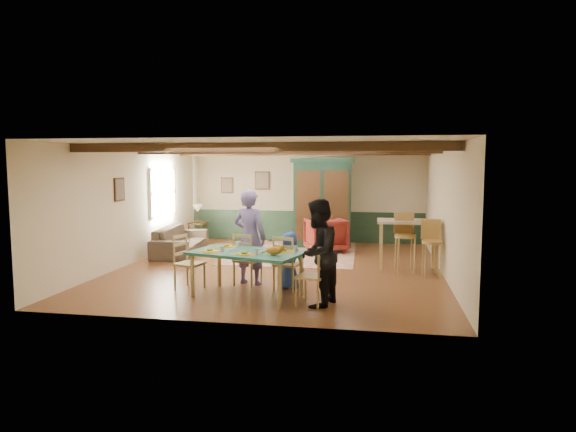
% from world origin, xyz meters
% --- Properties ---
extents(floor, '(8.00, 8.00, 0.00)m').
position_xyz_m(floor, '(0.00, 0.00, 0.00)').
color(floor, '#572E18').
rests_on(floor, ground).
extents(wall_back, '(7.00, 0.02, 2.70)m').
position_xyz_m(wall_back, '(0.00, 4.00, 1.35)').
color(wall_back, beige).
rests_on(wall_back, floor).
extents(wall_left, '(0.02, 8.00, 2.70)m').
position_xyz_m(wall_left, '(-3.50, 0.00, 1.35)').
color(wall_left, beige).
rests_on(wall_left, floor).
extents(wall_right, '(0.02, 8.00, 2.70)m').
position_xyz_m(wall_right, '(3.50, 0.00, 1.35)').
color(wall_right, beige).
rests_on(wall_right, floor).
extents(ceiling, '(7.00, 8.00, 0.02)m').
position_xyz_m(ceiling, '(0.00, 0.00, 2.70)').
color(ceiling, white).
rests_on(ceiling, wall_back).
extents(wainscot_back, '(6.95, 0.03, 0.90)m').
position_xyz_m(wainscot_back, '(0.00, 3.98, 0.45)').
color(wainscot_back, '#1B3121').
rests_on(wainscot_back, floor).
extents(ceiling_beam_front, '(6.95, 0.16, 0.16)m').
position_xyz_m(ceiling_beam_front, '(0.00, -2.30, 2.61)').
color(ceiling_beam_front, '#301D0D').
rests_on(ceiling_beam_front, ceiling).
extents(ceiling_beam_mid, '(6.95, 0.16, 0.16)m').
position_xyz_m(ceiling_beam_mid, '(0.00, 0.40, 2.61)').
color(ceiling_beam_mid, '#301D0D').
rests_on(ceiling_beam_mid, ceiling).
extents(ceiling_beam_back, '(6.95, 0.16, 0.16)m').
position_xyz_m(ceiling_beam_back, '(0.00, 3.00, 2.61)').
color(ceiling_beam_back, '#301D0D').
rests_on(ceiling_beam_back, ceiling).
extents(window_left, '(0.06, 1.60, 1.30)m').
position_xyz_m(window_left, '(-3.47, 1.70, 1.55)').
color(window_left, white).
rests_on(window_left, wall_left).
extents(picture_left_wall, '(0.04, 0.42, 0.52)m').
position_xyz_m(picture_left_wall, '(-3.47, -0.60, 1.75)').
color(picture_left_wall, gray).
rests_on(picture_left_wall, wall_left).
extents(picture_back_a, '(0.45, 0.04, 0.55)m').
position_xyz_m(picture_back_a, '(-1.30, 3.97, 1.80)').
color(picture_back_a, gray).
rests_on(picture_back_a, wall_back).
extents(picture_back_b, '(0.38, 0.04, 0.48)m').
position_xyz_m(picture_back_b, '(-2.40, 3.97, 1.65)').
color(picture_back_b, gray).
rests_on(picture_back_b, wall_back).
extents(dining_table, '(2.13, 1.53, 0.80)m').
position_xyz_m(dining_table, '(-0.09, -2.51, 0.40)').
color(dining_table, '#1D5C4D').
rests_on(dining_table, floor).
extents(dining_chair_far_left, '(0.55, 0.57, 1.01)m').
position_xyz_m(dining_chair_far_left, '(-0.30, -1.66, 0.50)').
color(dining_chair_far_left, '#A38951').
rests_on(dining_chair_far_left, floor).
extents(dining_chair_far_right, '(0.55, 0.57, 1.01)m').
position_xyz_m(dining_chair_far_right, '(0.52, -1.89, 0.50)').
color(dining_chair_far_right, '#A38951').
rests_on(dining_chair_far_right, floor).
extents(dining_chair_end_left, '(0.57, 0.55, 1.01)m').
position_xyz_m(dining_chair_end_left, '(-1.27, -2.19, 0.50)').
color(dining_chair_end_left, '#A38951').
rests_on(dining_chair_end_left, floor).
extents(dining_chair_end_right, '(0.57, 0.55, 1.01)m').
position_xyz_m(dining_chair_end_right, '(1.08, -2.84, 0.50)').
color(dining_chair_end_right, '#A38951').
rests_on(dining_chair_end_right, floor).
extents(person_man, '(0.76, 0.60, 1.83)m').
position_xyz_m(person_man, '(-0.28, -1.58, 0.92)').
color(person_man, '#6D5C9D').
rests_on(person_man, floor).
extents(person_woman, '(0.87, 1.00, 1.75)m').
position_xyz_m(person_woman, '(1.19, -2.87, 0.88)').
color(person_woman, black).
rests_on(person_woman, floor).
extents(person_child, '(0.59, 0.47, 1.07)m').
position_xyz_m(person_child, '(0.54, -1.81, 0.53)').
color(person_child, '#264198').
rests_on(person_child, floor).
extents(cat, '(0.41, 0.25, 0.19)m').
position_xyz_m(cat, '(0.44, -2.77, 0.89)').
color(cat, orange).
rests_on(cat, dining_table).
extents(place_setting_near_left, '(0.49, 0.42, 0.11)m').
position_xyz_m(place_setting_near_left, '(-0.73, -2.61, 0.85)').
color(place_setting_near_left, gold).
rests_on(place_setting_near_left, dining_table).
extents(place_setting_near_center, '(0.49, 0.42, 0.11)m').
position_xyz_m(place_setting_near_center, '(-0.06, -2.80, 0.85)').
color(place_setting_near_center, gold).
rests_on(place_setting_near_center, dining_table).
extents(place_setting_far_left, '(0.49, 0.42, 0.11)m').
position_xyz_m(place_setting_far_left, '(-0.59, -2.10, 0.85)').
color(place_setting_far_left, gold).
rests_on(place_setting_far_left, dining_table).
extents(place_setting_far_right, '(0.49, 0.42, 0.11)m').
position_xyz_m(place_setting_far_right, '(0.54, -2.41, 0.85)').
color(place_setting_far_right, gold).
rests_on(place_setting_far_right, dining_table).
extents(area_rug, '(3.29, 3.88, 0.01)m').
position_xyz_m(area_rug, '(-0.03, 1.93, 0.01)').
color(area_rug, beige).
rests_on(area_rug, floor).
extents(armoire, '(1.81, 0.90, 2.46)m').
position_xyz_m(armoire, '(0.60, 3.10, 1.23)').
color(armoire, black).
rests_on(armoire, floor).
extents(armchair, '(1.27, 1.29, 0.89)m').
position_xyz_m(armchair, '(0.80, 2.23, 0.45)').
color(armchair, '#480F0E').
rests_on(armchair, floor).
extents(sofa, '(1.18, 2.46, 0.69)m').
position_xyz_m(sofa, '(-2.86, 1.33, 0.35)').
color(sofa, '#382E23').
rests_on(sofa, floor).
extents(end_table, '(0.52, 0.52, 0.58)m').
position_xyz_m(end_table, '(-3.10, 3.27, 0.29)').
color(end_table, '#301D0D').
rests_on(end_table, floor).
extents(table_lamp, '(0.30, 0.30, 0.53)m').
position_xyz_m(table_lamp, '(-3.10, 3.27, 0.85)').
color(table_lamp, beige).
rests_on(table_lamp, end_table).
extents(counter_table, '(1.32, 0.78, 1.10)m').
position_xyz_m(counter_table, '(2.79, 0.26, 0.55)').
color(counter_table, beige).
rests_on(counter_table, floor).
extents(bar_stool_left, '(0.51, 0.55, 1.27)m').
position_xyz_m(bar_stool_left, '(2.72, 0.04, 0.63)').
color(bar_stool_left, '#B48B46').
rests_on(bar_stool_left, floor).
extents(bar_stool_right, '(0.45, 0.49, 1.17)m').
position_xyz_m(bar_stool_right, '(3.24, -0.34, 0.59)').
color(bar_stool_right, '#B48B46').
rests_on(bar_stool_right, floor).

